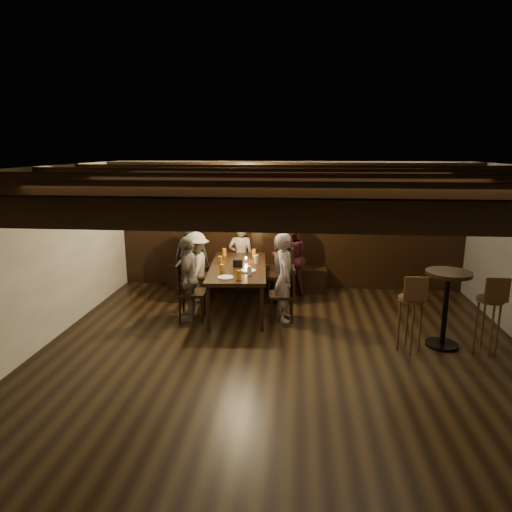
# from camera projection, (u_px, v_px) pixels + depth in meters

# --- Properties ---
(room) EXTENTS (7.00, 7.00, 7.00)m
(room) POSITION_uv_depth(u_px,v_px,m) (271.00, 245.00, 7.49)
(room) COLOR black
(room) RESTS_ON ground
(dining_table) EXTENTS (1.06, 2.07, 0.75)m
(dining_table) POSITION_uv_depth(u_px,v_px,m) (238.00, 270.00, 7.47)
(dining_table) COLOR black
(dining_table) RESTS_ON floor
(chair_left_near) EXTENTS (0.46, 0.46, 0.94)m
(chair_left_near) POSITION_uv_depth(u_px,v_px,m) (199.00, 285.00, 8.01)
(chair_left_near) COLOR black
(chair_left_near) RESTS_ON floor
(chair_left_far) EXTENTS (0.45, 0.45, 0.91)m
(chair_left_far) POSITION_uv_depth(u_px,v_px,m) (191.00, 302.00, 7.14)
(chair_left_far) COLOR black
(chair_left_far) RESTS_ON floor
(chair_right_near) EXTENTS (0.49, 0.49, 0.99)m
(chair_right_near) POSITION_uv_depth(u_px,v_px,m) (281.00, 284.00, 7.99)
(chair_right_near) COLOR black
(chair_right_near) RESTS_ON floor
(chair_right_far) EXTENTS (0.42, 0.42, 0.85)m
(chair_right_far) POSITION_uv_depth(u_px,v_px,m) (283.00, 304.00, 7.13)
(chair_right_far) COLOR black
(chair_right_far) RESTS_ON floor
(person_bench_left) EXTENTS (0.69, 0.48, 1.34)m
(person_bench_left) POSITION_uv_depth(u_px,v_px,m) (192.00, 258.00, 8.36)
(person_bench_left) COLOR #262628
(person_bench_left) RESTS_ON floor
(person_bench_centre) EXTENTS (0.49, 0.35, 1.29)m
(person_bench_centre) POSITION_uv_depth(u_px,v_px,m) (241.00, 257.00, 8.51)
(person_bench_centre) COLOR gray
(person_bench_centre) RESTS_ON floor
(person_bench_right) EXTENTS (0.70, 0.56, 1.35)m
(person_bench_right) POSITION_uv_depth(u_px,v_px,m) (290.00, 258.00, 8.34)
(person_bench_right) COLOR #561D29
(person_bench_right) RESTS_ON floor
(person_left_near) EXTENTS (0.52, 0.83, 1.23)m
(person_left_near) POSITION_uv_depth(u_px,v_px,m) (196.00, 267.00, 7.94)
(person_left_near) COLOR #A19989
(person_left_near) RESTS_ON floor
(person_left_far) EXTENTS (0.39, 0.80, 1.33)m
(person_left_far) POSITION_uv_depth(u_px,v_px,m) (188.00, 278.00, 7.05)
(person_left_far) COLOR slate
(person_left_far) RESTS_ON floor
(person_right_near) EXTENTS (0.43, 0.62, 1.20)m
(person_right_near) POSITION_uv_depth(u_px,v_px,m) (282.00, 268.00, 7.92)
(person_right_near) COLOR black
(person_right_near) RESTS_ON floor
(person_right_far) EXTENTS (0.37, 0.53, 1.38)m
(person_right_far) POSITION_uv_depth(u_px,v_px,m) (285.00, 277.00, 7.03)
(person_right_far) COLOR gray
(person_right_far) RESTS_ON floor
(pint_a) EXTENTS (0.07, 0.07, 0.14)m
(pint_a) POSITION_uv_depth(u_px,v_px,m) (224.00, 252.00, 8.13)
(pint_a) COLOR #BF7219
(pint_a) RESTS_ON dining_table
(pint_b) EXTENTS (0.07, 0.07, 0.14)m
(pint_b) POSITION_uv_depth(u_px,v_px,m) (254.00, 253.00, 8.07)
(pint_b) COLOR #BF7219
(pint_b) RESTS_ON dining_table
(pint_c) EXTENTS (0.07, 0.07, 0.14)m
(pint_c) POSITION_uv_depth(u_px,v_px,m) (220.00, 260.00, 7.54)
(pint_c) COLOR #BF7219
(pint_c) RESTS_ON dining_table
(pint_d) EXTENTS (0.07, 0.07, 0.14)m
(pint_d) POSITION_uv_depth(u_px,v_px,m) (256.00, 259.00, 7.63)
(pint_d) COLOR silver
(pint_d) RESTS_ON dining_table
(pint_e) EXTENTS (0.07, 0.07, 0.14)m
(pint_e) POSITION_uv_depth(u_px,v_px,m) (222.00, 269.00, 7.01)
(pint_e) COLOR #BF7219
(pint_e) RESTS_ON dining_table
(pint_f) EXTENTS (0.07, 0.07, 0.14)m
(pint_f) POSITION_uv_depth(u_px,v_px,m) (249.00, 271.00, 6.91)
(pint_f) COLOR silver
(pint_f) RESTS_ON dining_table
(pint_g) EXTENTS (0.07, 0.07, 0.14)m
(pint_g) POSITION_uv_depth(u_px,v_px,m) (239.00, 275.00, 6.66)
(pint_g) COLOR #BF7219
(pint_g) RESTS_ON dining_table
(plate_near) EXTENTS (0.24, 0.24, 0.01)m
(plate_near) POSITION_uv_depth(u_px,v_px,m) (226.00, 277.00, 6.78)
(plate_near) COLOR white
(plate_near) RESTS_ON dining_table
(plate_far) EXTENTS (0.24, 0.24, 0.01)m
(plate_far) POSITION_uv_depth(u_px,v_px,m) (248.00, 270.00, 7.16)
(plate_far) COLOR white
(plate_far) RESTS_ON dining_table
(condiment_caddy) EXTENTS (0.15, 0.10, 0.12)m
(condiment_caddy) POSITION_uv_depth(u_px,v_px,m) (238.00, 263.00, 7.40)
(condiment_caddy) COLOR black
(condiment_caddy) RESTS_ON dining_table
(candle) EXTENTS (0.05, 0.05, 0.05)m
(candle) POSITION_uv_depth(u_px,v_px,m) (246.00, 260.00, 7.74)
(candle) COLOR beige
(candle) RESTS_ON dining_table
(high_top_table) EXTENTS (0.59, 0.59, 1.05)m
(high_top_table) POSITION_uv_depth(u_px,v_px,m) (446.00, 298.00, 6.06)
(high_top_table) COLOR black
(high_top_table) RESTS_ON floor
(bar_stool_left) EXTENTS (0.34, 0.34, 1.07)m
(bar_stool_left) POSITION_uv_depth(u_px,v_px,m) (410.00, 323.00, 5.98)
(bar_stool_left) COLOR #3C2213
(bar_stool_left) RESTS_ON floor
(bar_stool_right) EXTENTS (0.34, 0.34, 1.07)m
(bar_stool_right) POSITION_uv_depth(u_px,v_px,m) (488.00, 324.00, 5.93)
(bar_stool_right) COLOR #3C2213
(bar_stool_right) RESTS_ON floor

